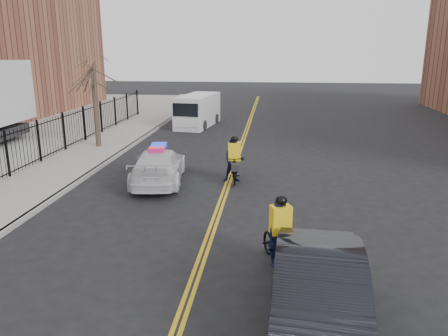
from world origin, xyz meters
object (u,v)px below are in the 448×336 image
at_px(dark_sedan, 319,297).
at_px(cyclist_far, 234,164).
at_px(police_cruiser, 159,166).
at_px(cargo_van, 197,111).
at_px(cyclist_near, 280,242).

height_order(dark_sedan, cyclist_far, cyclist_far).
bearing_deg(cyclist_far, dark_sedan, -84.32).
relative_size(police_cruiser, cargo_van, 0.92).
height_order(dark_sedan, cargo_van, cargo_van).
bearing_deg(cyclist_far, cargo_van, 97.73).
distance_m(cargo_van, cyclist_far, 13.40).
distance_m(police_cruiser, cyclist_far, 3.04).
distance_m(police_cruiser, cargo_van, 13.33).
distance_m(cyclist_near, cyclist_far, 7.20).
distance_m(police_cruiser, cyclist_near, 8.09).
relative_size(police_cruiser, cyclist_far, 2.54).
height_order(police_cruiser, cyclist_far, cyclist_far).
distance_m(dark_sedan, cargo_van, 23.35).
xyz_separation_m(police_cruiser, cyclist_far, (3.01, 0.44, 0.06)).
xyz_separation_m(police_cruiser, cargo_van, (-0.73, 13.31, 0.36)).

